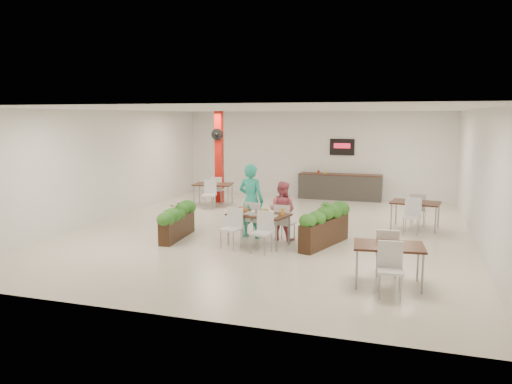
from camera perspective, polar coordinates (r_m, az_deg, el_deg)
ground at (r=13.34m, az=1.82°, el=-4.45°), size 12.00×12.00×0.00m
room_shell at (r=13.03m, az=1.86°, el=4.18°), size 10.10×12.10×3.22m
red_column at (r=17.60m, az=-4.24°, el=4.14°), size 0.40×0.41×3.20m
service_counter at (r=18.51m, az=9.57°, el=0.68°), size 3.00×0.64×2.20m
main_table at (r=11.77m, az=0.25°, el=-3.04°), size 1.53×1.84×0.92m
diner_man at (r=12.44m, az=-0.57°, el=-1.02°), size 0.76×0.58×1.86m
diner_woman at (r=12.26m, az=3.00°, el=-2.15°), size 0.80×0.68×1.45m
planter_left at (r=12.57m, az=-9.01°, el=-3.05°), size 0.50×1.80×0.94m
planter_right at (r=11.82m, az=7.85°, el=-3.73°), size 0.90×1.92×1.04m
side_table_a at (r=17.05m, az=-4.91°, el=0.58°), size 1.41×1.67×0.92m
side_table_b at (r=14.05m, az=17.76°, el=-1.55°), size 1.35×1.66×0.92m
side_table_c at (r=9.29m, az=14.92°, el=-6.58°), size 1.30×1.65×0.92m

